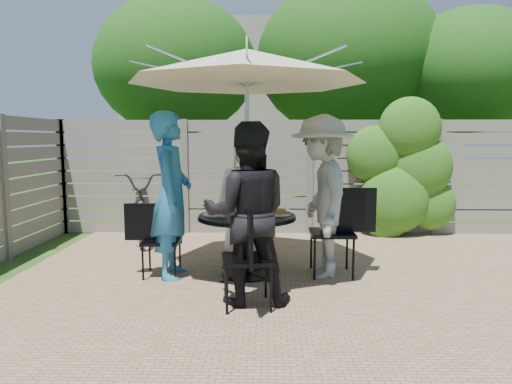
{
  "coord_description": "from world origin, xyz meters",
  "views": [
    {
      "loc": [
        -0.7,
        -4.28,
        1.55
      ],
      "look_at": [
        -0.81,
        0.9,
        0.94
      ],
      "focal_mm": 32.0,
      "sensor_mm": 36.0,
      "label": 1
    }
  ],
  "objects_px": {
    "chair_right": "(333,250)",
    "plate_back": "(247,208)",
    "glass_left": "(223,210)",
    "coffee_cup": "(256,207)",
    "chair_left": "(161,255)",
    "umbrella": "(247,66)",
    "plate_right": "(279,213)",
    "chair_back": "(247,234)",
    "plate_front": "(247,218)",
    "plate_left": "(214,213)",
    "glass_right": "(270,207)",
    "person_right": "(322,197)",
    "person_front": "(247,214)",
    "glass_back": "(238,205)",
    "chair_front": "(247,279)",
    "person_left": "(171,196)",
    "syrup_jug": "(242,207)",
    "bicycle": "(142,205)",
    "patio_table": "(247,234)",
    "person_back": "(247,196)"
  },
  "relations": [
    {
      "from": "chair_right",
      "to": "plate_back",
      "type": "xyz_separation_m",
      "value": [
        -0.98,
        0.32,
        0.42
      ]
    },
    {
      "from": "glass_left",
      "to": "coffee_cup",
      "type": "height_order",
      "value": "glass_left"
    },
    {
      "from": "chair_left",
      "to": "coffee_cup",
      "type": "distance_m",
      "value": 1.2
    },
    {
      "from": "chair_left",
      "to": "umbrella",
      "type": "bearing_deg",
      "value": 0.33
    },
    {
      "from": "chair_left",
      "to": "plate_right",
      "type": "xyz_separation_m",
      "value": [
        1.32,
        0.06,
        0.47
      ]
    },
    {
      "from": "chair_back",
      "to": "plate_front",
      "type": "bearing_deg",
      "value": -4.03
    },
    {
      "from": "plate_left",
      "to": "glass_right",
      "type": "xyz_separation_m",
      "value": [
        0.61,
        0.13,
        0.05
      ]
    },
    {
      "from": "person_right",
      "to": "plate_front",
      "type": "relative_size",
      "value": 6.94
    },
    {
      "from": "person_front",
      "to": "person_right",
      "type": "xyz_separation_m",
      "value": [
        0.79,
        0.87,
        0.05
      ]
    },
    {
      "from": "person_right",
      "to": "glass_right",
      "type": "distance_m",
      "value": 0.59
    },
    {
      "from": "plate_back",
      "to": "chair_right",
      "type": "bearing_deg",
      "value": -17.97
    },
    {
      "from": "person_right",
      "to": "glass_back",
      "type": "bearing_deg",
      "value": -105.52
    },
    {
      "from": "chair_back",
      "to": "glass_right",
      "type": "height_order",
      "value": "chair_back"
    },
    {
      "from": "chair_left",
      "to": "chair_right",
      "type": "xyz_separation_m",
      "value": [
        1.93,
        0.08,
        0.05
      ]
    },
    {
      "from": "chair_front",
      "to": "plate_front",
      "type": "relative_size",
      "value": 3.58
    },
    {
      "from": "person_right",
      "to": "glass_right",
      "type": "xyz_separation_m",
      "value": [
        -0.57,
        0.08,
        -0.13
      ]
    },
    {
      "from": "umbrella",
      "to": "person_front",
      "type": "relative_size",
      "value": 1.58
    },
    {
      "from": "person_left",
      "to": "plate_front",
      "type": "distance_m",
      "value": 0.93
    },
    {
      "from": "person_left",
      "to": "chair_right",
      "type": "height_order",
      "value": "person_left"
    },
    {
      "from": "person_front",
      "to": "coffee_cup",
      "type": "height_order",
      "value": "person_front"
    },
    {
      "from": "plate_back",
      "to": "plate_right",
      "type": "bearing_deg",
      "value": -42.5
    },
    {
      "from": "plate_back",
      "to": "syrup_jug",
      "type": "height_order",
      "value": "syrup_jug"
    },
    {
      "from": "plate_left",
      "to": "chair_right",
      "type": "bearing_deg",
      "value": 2.46
    },
    {
      "from": "glass_back",
      "to": "glass_left",
      "type": "height_order",
      "value": "same"
    },
    {
      "from": "plate_left",
      "to": "bicycle",
      "type": "distance_m",
      "value": 2.35
    },
    {
      "from": "glass_right",
      "to": "plate_front",
      "type": "bearing_deg",
      "value": -116.68
    },
    {
      "from": "chair_right",
      "to": "syrup_jug",
      "type": "height_order",
      "value": "chair_right"
    },
    {
      "from": "syrup_jug",
      "to": "umbrella",
      "type": "bearing_deg",
      "value": -37.3
    },
    {
      "from": "person_left",
      "to": "syrup_jug",
      "type": "relative_size",
      "value": 11.5
    },
    {
      "from": "chair_left",
      "to": "plate_right",
      "type": "distance_m",
      "value": 1.41
    },
    {
      "from": "plate_left",
      "to": "glass_left",
      "type": "distance_m",
      "value": 0.15
    },
    {
      "from": "person_front",
      "to": "plate_front",
      "type": "distance_m",
      "value": 0.49
    },
    {
      "from": "chair_front",
      "to": "glass_right",
      "type": "xyz_separation_m",
      "value": [
        0.21,
        1.08,
        0.49
      ]
    },
    {
      "from": "chair_front",
      "to": "person_front",
      "type": "bearing_deg",
      "value": -3.89
    },
    {
      "from": "person_front",
      "to": "plate_back",
      "type": "height_order",
      "value": "person_front"
    },
    {
      "from": "patio_table",
      "to": "person_back",
      "type": "xyz_separation_m",
      "value": [
        -0.04,
        0.83,
        0.32
      ]
    },
    {
      "from": "patio_table",
      "to": "plate_front",
      "type": "xyz_separation_m",
      "value": [
        0.02,
        -0.36,
        0.24
      ]
    },
    {
      "from": "coffee_cup",
      "to": "person_back",
      "type": "bearing_deg",
      "value": 101.81
    },
    {
      "from": "person_left",
      "to": "person_front",
      "type": "height_order",
      "value": "person_left"
    },
    {
      "from": "person_left",
      "to": "bicycle",
      "type": "xyz_separation_m",
      "value": [
        -0.87,
        1.94,
        -0.39
      ]
    },
    {
      "from": "person_left",
      "to": "glass_right",
      "type": "relative_size",
      "value": 13.14
    },
    {
      "from": "person_back",
      "to": "syrup_jug",
      "type": "height_order",
      "value": "person_back"
    },
    {
      "from": "patio_table",
      "to": "person_left",
      "type": "bearing_deg",
      "value": -177.5
    },
    {
      "from": "glass_back",
      "to": "umbrella",
      "type": "bearing_deg",
      "value": -65.5
    },
    {
      "from": "person_left",
      "to": "coffee_cup",
      "type": "distance_m",
      "value": 0.97
    },
    {
      "from": "chair_front",
      "to": "syrup_jug",
      "type": "xyz_separation_m",
      "value": [
        -0.11,
        1.01,
        0.5
      ]
    },
    {
      "from": "person_left",
      "to": "chair_right",
      "type": "relative_size",
      "value": 1.83
    },
    {
      "from": "person_front",
      "to": "plate_back",
      "type": "distance_m",
      "value": 1.2
    },
    {
      "from": "coffee_cup",
      "to": "umbrella",
      "type": "bearing_deg",
      "value": -111.94
    },
    {
      "from": "person_back",
      "to": "glass_right",
      "type": "height_order",
      "value": "person_back"
    }
  ]
}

